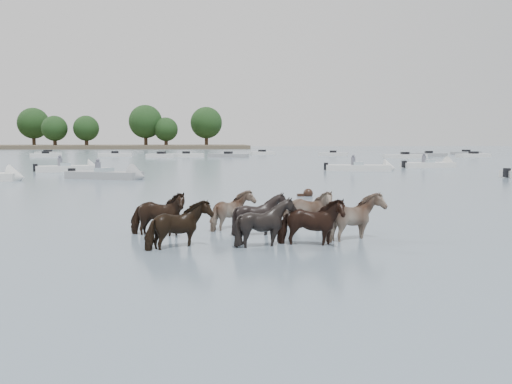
{
  "coord_description": "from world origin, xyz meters",
  "views": [
    {
      "loc": [
        -1.19,
        -12.28,
        2.53
      ],
      "look_at": [
        0.11,
        2.85,
        1.1
      ],
      "focal_mm": 39.01,
      "sensor_mm": 36.0,
      "label": 1
    }
  ],
  "objects": [
    {
      "name": "motorboat_c",
      "position": [
        11.77,
        32.13,
        0.23
      ],
      "size": [
        5.89,
        2.51,
        1.92
      ],
      "rotation": [
        0.0,
        0.0,
        -0.17
      ],
      "color": "silver",
      "rests_on": "ground"
    },
    {
      "name": "swimming_pony",
      "position": [
        3.23,
        12.31,
        0.1
      ],
      "size": [
        0.72,
        0.44,
        0.44
      ],
      "color": "black",
      "rests_on": "ground"
    },
    {
      "name": "motorboat_b",
      "position": [
        -7.21,
        24.1,
        0.23
      ],
      "size": [
        5.6,
        3.53,
        1.92
      ],
      "rotation": [
        0.0,
        0.0,
        -0.39
      ],
      "color": "gray",
      "rests_on": "ground"
    },
    {
      "name": "motorboat_f",
      "position": [
        -11.81,
        33.1,
        0.23
      ],
      "size": [
        5.12,
        2.94,
        1.92
      ],
      "rotation": [
        0.0,
        0.0,
        0.29
      ],
      "color": "silver",
      "rests_on": "ground"
    },
    {
      "name": "distant_flotilla",
      "position": [
        1.26,
        72.82,
        0.26
      ],
      "size": [
        106.91,
        25.32,
        0.93
      ],
      "color": "gray",
      "rests_on": "ground"
    },
    {
      "name": "motorboat_e",
      "position": [
        19.46,
        36.82,
        0.23
      ],
      "size": [
        5.52,
        2.46,
        1.92
      ],
      "rotation": [
        0.0,
        0.0,
        0.17
      ],
      "color": "silver",
      "rests_on": "ground"
    },
    {
      "name": "ground",
      "position": [
        0.0,
        0.0,
        0.0
      ],
      "size": [
        400.0,
        400.0,
        0.0
      ],
      "primitive_type": "plane",
      "color": "#4E5F70",
      "rests_on": "ground"
    },
    {
      "name": "pony_herd",
      "position": [
        0.13,
        1.78,
        0.47
      ],
      "size": [
        6.85,
        4.36,
        1.42
      ],
      "color": "black",
      "rests_on": "ground"
    }
  ]
}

